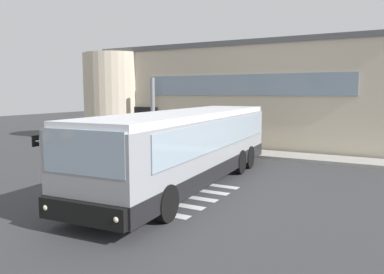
# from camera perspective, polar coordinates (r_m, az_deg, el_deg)

# --- Properties ---
(ground_plane) EXTENTS (80.00, 90.00, 0.02)m
(ground_plane) POSITION_cam_1_polar(r_m,az_deg,el_deg) (17.55, -2.94, -4.40)
(ground_plane) COLOR #353538
(ground_plane) RESTS_ON ground
(bay_paint_stripes) EXTENTS (4.40, 3.96, 0.01)m
(bay_paint_stripes) POSITION_cam_1_polar(r_m,az_deg,el_deg) (13.05, -5.12, -8.30)
(bay_paint_stripes) COLOR silver
(bay_paint_stripes) RESTS_ON ground
(terminal_building) EXTENTS (20.26, 13.80, 6.36)m
(terminal_building) POSITION_cam_1_polar(r_m,az_deg,el_deg) (27.96, 8.38, 6.29)
(terminal_building) COLOR beige
(terminal_building) RESTS_ON ground
(boarding_curb) EXTENTS (22.46, 2.00, 0.15)m
(boarding_curb) POSITION_cam_1_polar(r_m,az_deg,el_deg) (21.71, 3.70, -2.00)
(boarding_curb) COLOR #9E9B93
(boarding_curb) RESTS_ON ground
(entry_support_column) EXTENTS (0.28, 0.28, 4.15)m
(entry_support_column) POSITION_cam_1_polar(r_m,az_deg,el_deg) (24.38, -5.94, 4.02)
(entry_support_column) COLOR slate
(entry_support_column) RESTS_ON boarding_curb
(bus_main_foreground) EXTENTS (3.39, 11.80, 2.70)m
(bus_main_foreground) POSITION_cam_1_polar(r_m,az_deg,el_deg) (13.83, -0.59, -1.78)
(bus_main_foreground) COLOR gray
(bus_main_foreground) RESTS_ON ground
(passenger_near_column) EXTENTS (0.58, 0.29, 1.68)m
(passenger_near_column) POSITION_cam_1_polar(r_m,az_deg,el_deg) (23.65, -4.93, 1.17)
(passenger_near_column) COLOR #2D2D33
(passenger_near_column) RESTS_ON boarding_curb
(passenger_by_doorway) EXTENTS (0.59, 0.26, 1.68)m
(passenger_by_doorway) POSITION_cam_1_polar(r_m,az_deg,el_deg) (22.98, -3.77, 1.01)
(passenger_by_doorway) COLOR #1E2338
(passenger_by_doorway) RESTS_ON boarding_curb
(passenger_at_curb_edge) EXTENTS (0.51, 0.39, 1.68)m
(passenger_at_curb_edge) POSITION_cam_1_polar(r_m,az_deg,el_deg) (22.76, -0.16, 0.97)
(passenger_at_curb_edge) COLOR #2D2D33
(passenger_at_curb_edge) RESTS_ON boarding_curb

